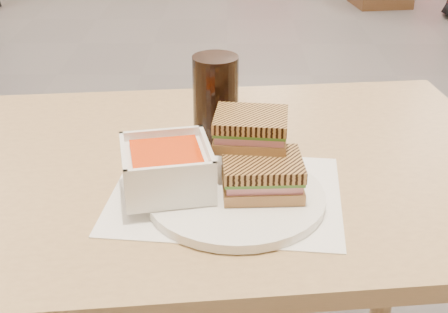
{
  "coord_description": "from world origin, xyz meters",
  "views": [
    {
      "loc": [
        0.02,
        -2.81,
        1.24
      ],
      "look_at": [
        0.01,
        -2.0,
        0.82
      ],
      "focal_mm": 49.3,
      "sensor_mm": 36.0,
      "label": 1
    }
  ],
  "objects_px": {
    "main_table": "(168,221)",
    "panini_lower": "(262,175)",
    "plate": "(236,197)",
    "cola_glass": "(216,103)",
    "soup_bowl": "(167,170)"
  },
  "relations": [
    {
      "from": "main_table",
      "to": "plate",
      "type": "xyz_separation_m",
      "value": [
        0.12,
        -0.12,
        0.12
      ]
    },
    {
      "from": "panini_lower",
      "to": "cola_glass",
      "type": "xyz_separation_m",
      "value": [
        -0.07,
        0.18,
        0.04
      ]
    },
    {
      "from": "plate",
      "to": "main_table",
      "type": "bearing_deg",
      "value": 134.32
    },
    {
      "from": "plate",
      "to": "cola_glass",
      "type": "relative_size",
      "value": 1.6
    },
    {
      "from": "soup_bowl",
      "to": "panini_lower",
      "type": "bearing_deg",
      "value": -2.3
    },
    {
      "from": "main_table",
      "to": "soup_bowl",
      "type": "height_order",
      "value": "soup_bowl"
    },
    {
      "from": "plate",
      "to": "panini_lower",
      "type": "xyz_separation_m",
      "value": [
        0.04,
        0.01,
        0.03
      ]
    },
    {
      "from": "main_table",
      "to": "panini_lower",
      "type": "xyz_separation_m",
      "value": [
        0.16,
        -0.11,
        0.16
      ]
    },
    {
      "from": "plate",
      "to": "soup_bowl",
      "type": "bearing_deg",
      "value": 171.75
    },
    {
      "from": "main_table",
      "to": "panini_lower",
      "type": "bearing_deg",
      "value": -35.46
    },
    {
      "from": "main_table",
      "to": "soup_bowl",
      "type": "bearing_deg",
      "value": -82.57
    },
    {
      "from": "main_table",
      "to": "plate",
      "type": "relative_size",
      "value": 4.74
    },
    {
      "from": "main_table",
      "to": "plate",
      "type": "distance_m",
      "value": 0.21
    },
    {
      "from": "plate",
      "to": "panini_lower",
      "type": "height_order",
      "value": "panini_lower"
    },
    {
      "from": "cola_glass",
      "to": "soup_bowl",
      "type": "bearing_deg",
      "value": -112.06
    }
  ]
}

